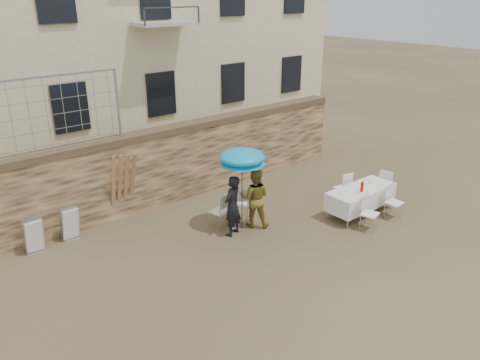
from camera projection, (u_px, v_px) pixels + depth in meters
ground at (288, 270)px, 10.53m from camera, size 80.00×80.00×0.00m
stone_wall at (169, 165)px, 13.68m from camera, size 13.00×0.50×2.20m
chain_link_fence at (56, 114)px, 11.16m from camera, size 3.20×0.06×1.80m
man_suit at (232, 206)px, 11.78m from camera, size 0.68×0.56×1.61m
woman_dress at (255, 198)px, 12.22m from camera, size 0.99×0.99×1.62m
umbrella at (242, 160)px, 11.66m from camera, size 1.21×1.21×2.04m
couple_chair_left at (219, 210)px, 12.30m from camera, size 0.57×0.57×0.96m
couple_chair_right at (240, 203)px, 12.71m from camera, size 0.66×0.66×0.96m
banquet_table at (361, 189)px, 12.93m from camera, size 2.10×0.85×0.78m
soda_bottle at (362, 187)px, 12.64m from camera, size 0.09×0.09×0.26m
table_chair_front_left at (370, 213)px, 12.14m from camera, size 0.59×0.59×0.96m
table_chair_front_right at (394, 202)px, 12.78m from camera, size 0.51×0.51×0.96m
table_chair_back at (342, 187)px, 13.72m from camera, size 0.54×0.54×0.96m
table_chair_side at (387, 184)px, 13.92m from camera, size 0.60×0.60×0.96m
chair_stack_left at (32, 233)px, 11.18m from camera, size 0.46×0.40×0.92m
chair_stack_right at (69, 222)px, 11.71m from camera, size 0.46×0.32×0.92m
wood_planks at (124, 186)px, 12.49m from camera, size 0.70×0.20×2.00m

